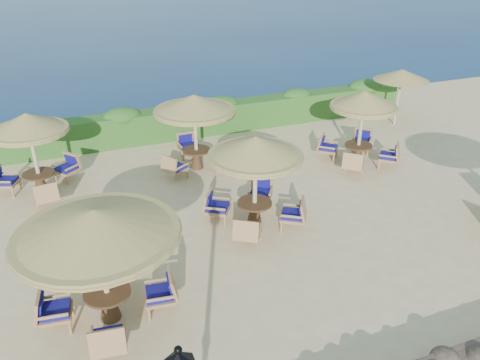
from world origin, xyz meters
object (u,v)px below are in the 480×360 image
extra_parasol (402,75)px  cafe_set_5 (362,119)px  cafe_set_4 (195,117)px  cafe_set_3 (31,141)px  cafe_set_0 (99,242)px  cafe_set_1 (255,168)px

extra_parasol → cafe_set_5: bearing=-143.7°
cafe_set_4 → cafe_set_5: (5.48, -1.68, -0.23)m
cafe_set_3 → cafe_set_0: bearing=-78.7°
extra_parasol → cafe_set_0: bearing=-150.1°
cafe_set_1 → cafe_set_3: size_ratio=1.00×
cafe_set_3 → cafe_set_5: (10.59, -1.69, -0.11)m
cafe_set_3 → cafe_set_4: (5.10, -0.01, 0.12)m
cafe_set_5 → extra_parasol: bearing=36.3°
cafe_set_1 → cafe_set_3: 6.92m
cafe_set_3 → cafe_set_5: 10.72m
extra_parasol → cafe_set_5: (-3.80, -2.79, -0.50)m
cafe_set_1 → cafe_set_4: same height
cafe_set_1 → cafe_set_3: (-5.56, 4.12, 0.02)m
cafe_set_3 → cafe_set_4: bearing=-0.2°
extra_parasol → cafe_set_0: size_ratio=0.74×
extra_parasol → cafe_set_4: (-9.28, -1.11, -0.27)m
extra_parasol → cafe_set_1: bearing=-149.4°
cafe_set_0 → cafe_set_4: size_ratio=1.17×
cafe_set_0 → cafe_set_1: size_ratio=1.19×
cafe_set_0 → cafe_set_5: size_ratio=1.23×
cafe_set_4 → cafe_set_5: size_ratio=1.05×
extra_parasol → cafe_set_4: size_ratio=0.86×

